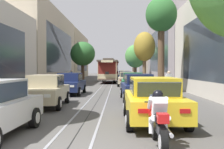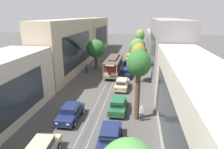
# 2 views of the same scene
# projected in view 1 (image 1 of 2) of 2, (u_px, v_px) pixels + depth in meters

# --- Properties ---
(ground_plane) EXTENTS (167.79, 167.79, 0.00)m
(ground_plane) POSITION_uv_depth(u_px,v_px,m) (108.00, 84.00, 32.01)
(ground_plane) COLOR #4C4947
(trolley_track_rails) EXTENTS (1.14, 75.12, 0.01)m
(trolley_track_rails) POSITION_uv_depth(u_px,v_px,m) (109.00, 82.00, 36.72)
(trolley_track_rails) COLOR gray
(trolley_track_rails) RESTS_ON ground
(building_facade_left) EXTENTS (5.70, 66.82, 9.81)m
(building_facade_left) POSITION_uv_depth(u_px,v_px,m) (48.00, 52.00, 39.00)
(building_facade_left) COLOR beige
(building_facade_left) RESTS_ON ground
(building_facade_right) EXTENTS (5.83, 66.82, 9.94)m
(building_facade_right) POSITION_uv_depth(u_px,v_px,m) (173.00, 54.00, 37.37)
(building_facade_right) COLOR beige
(building_facade_right) RESTS_ON ground
(parked_car_beige_second_left) EXTENTS (2.14, 4.42, 1.58)m
(parked_car_beige_second_left) POSITION_uv_depth(u_px,v_px,m) (46.00, 90.00, 13.08)
(parked_car_beige_second_left) COLOR #C1B28E
(parked_car_beige_second_left) RESTS_ON ground
(parked_car_navy_mid_left) EXTENTS (2.04, 4.38, 1.58)m
(parked_car_navy_mid_left) POSITION_uv_depth(u_px,v_px,m) (70.00, 84.00, 19.27)
(parked_car_navy_mid_left) COLOR #19234C
(parked_car_navy_mid_left) RESTS_ON ground
(parked_car_yellow_near_right) EXTENTS (2.02, 4.37, 1.58)m
(parked_car_yellow_near_right) POSITION_uv_depth(u_px,v_px,m) (153.00, 100.00, 9.08)
(parked_car_yellow_near_right) COLOR gold
(parked_car_yellow_near_right) RESTS_ON ground
(parked_car_navy_second_right) EXTENTS (2.13, 4.42, 1.58)m
(parked_car_navy_second_right) POSITION_uv_depth(u_px,v_px,m) (138.00, 87.00, 15.65)
(parked_car_navy_second_right) COLOR #19234C
(parked_car_navy_second_right) RESTS_ON ground
(parked_car_green_mid_right) EXTENTS (2.01, 4.36, 1.58)m
(parked_car_green_mid_right) POSITION_uv_depth(u_px,v_px,m) (132.00, 82.00, 21.68)
(parked_car_green_mid_right) COLOR #1E6038
(parked_car_green_mid_right) RESTS_ON ground
(parked_car_beige_fourth_right) EXTENTS (2.11, 4.41, 1.58)m
(parked_car_beige_fourth_right) POSITION_uv_depth(u_px,v_px,m) (127.00, 79.00, 28.69)
(parked_car_beige_fourth_right) COLOR #C1B28E
(parked_car_beige_fourth_right) RESTS_ON ground
(parked_car_navy_fifth_right) EXTENTS (2.08, 4.40, 1.58)m
(parked_car_navy_fifth_right) POSITION_uv_depth(u_px,v_px,m) (126.00, 77.00, 34.84)
(parked_car_navy_fifth_right) COLOR #19234C
(parked_car_navy_fifth_right) RESTS_ON ground
(parked_car_blue_sixth_right) EXTENTS (2.02, 4.37, 1.58)m
(parked_car_blue_sixth_right) POSITION_uv_depth(u_px,v_px,m) (124.00, 76.00, 41.18)
(parked_car_blue_sixth_right) COLOR #233D93
(parked_car_blue_sixth_right) RESTS_ON ground
(parked_car_yellow_far_right) EXTENTS (2.12, 4.41, 1.58)m
(parked_car_yellow_far_right) POSITION_uv_depth(u_px,v_px,m) (124.00, 75.00, 47.60)
(parked_car_yellow_far_right) COLOR gold
(parked_car_yellow_far_right) RESTS_ON ground
(street_tree_kerb_left_second) EXTENTS (3.72, 3.35, 5.99)m
(street_tree_kerb_left_second) POSITION_uv_depth(u_px,v_px,m) (83.00, 54.00, 39.25)
(street_tree_kerb_left_second) COLOR #4C3826
(street_tree_kerb_left_second) RESTS_ON ground
(street_tree_kerb_right_second) EXTENTS (2.41, 2.40, 7.43)m
(street_tree_kerb_right_second) POSITION_uv_depth(u_px,v_px,m) (161.00, 18.00, 20.14)
(street_tree_kerb_right_second) COLOR brown
(street_tree_kerb_right_second) RESTS_ON ground
(street_tree_kerb_right_mid) EXTENTS (2.63, 2.86, 6.43)m
(street_tree_kerb_right_mid) POSITION_uv_depth(u_px,v_px,m) (144.00, 47.00, 32.00)
(street_tree_kerb_right_mid) COLOR brown
(street_tree_kerb_right_mid) RESTS_ON ground
(street_tree_kerb_right_fourth) EXTENTS (3.40, 2.86, 5.90)m
(street_tree_kerb_right_fourth) POSITION_uv_depth(u_px,v_px,m) (135.00, 56.00, 43.01)
(street_tree_kerb_right_fourth) COLOR brown
(street_tree_kerb_right_fourth) RESTS_ON ground
(street_tree_kerb_right_far) EXTENTS (2.46, 2.38, 6.85)m
(street_tree_kerb_right_far) POSITION_uv_depth(u_px,v_px,m) (133.00, 54.00, 55.89)
(street_tree_kerb_right_far) COLOR brown
(street_tree_kerb_right_far) RESTS_ON ground
(cable_car_trolley) EXTENTS (2.75, 9.16, 3.28)m
(cable_car_trolley) POSITION_uv_depth(u_px,v_px,m) (109.00, 71.00, 36.39)
(cable_car_trolley) COLOR maroon
(cable_car_trolley) RESTS_ON ground
(motorcycle_with_rider) EXTENTS (0.56, 1.99, 1.37)m
(motorcycle_with_rider) POSITION_uv_depth(u_px,v_px,m) (158.00, 120.00, 6.22)
(motorcycle_with_rider) COLOR black
(motorcycle_with_rider) RESTS_ON ground
(pedestrian_on_left_pavement) EXTENTS (0.55, 0.39, 1.73)m
(pedestrian_on_left_pavement) POSITION_uv_depth(u_px,v_px,m) (71.00, 75.00, 36.40)
(pedestrian_on_left_pavement) COLOR black
(pedestrian_on_left_pavement) RESTS_ON ground
(pedestrian_on_right_pavement) EXTENTS (0.55, 0.28, 1.73)m
(pedestrian_on_right_pavement) POSITION_uv_depth(u_px,v_px,m) (169.00, 81.00, 19.88)
(pedestrian_on_right_pavement) COLOR #282D38
(pedestrian_on_right_pavement) RESTS_ON ground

